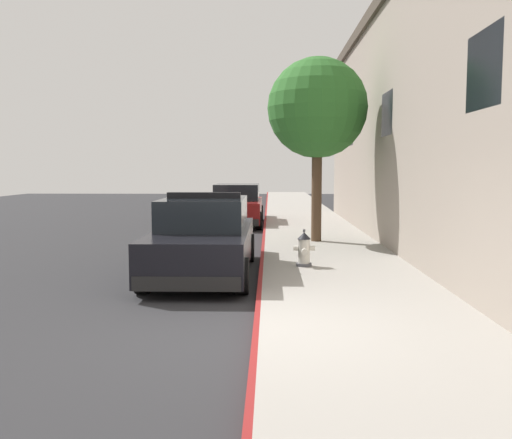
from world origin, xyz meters
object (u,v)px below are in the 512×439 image
fire_hydrant (304,249)px  police_cruiser (204,239)px  parked_car_silver_ahead (237,205)px  street_tree (317,109)px

fire_hydrant → police_cruiser: bearing=-174.9°
police_cruiser → parked_car_silver_ahead: police_cruiser is taller
fire_hydrant → street_tree: size_ratio=0.15×
police_cruiser → parked_car_silver_ahead: 10.09m
parked_car_silver_ahead → fire_hydrant: size_ratio=6.37×
police_cruiser → street_tree: bearing=57.8°
parked_car_silver_ahead → street_tree: 7.12m
police_cruiser → fire_hydrant: bearing=5.1°
parked_car_silver_ahead → street_tree: size_ratio=0.97×
fire_hydrant → street_tree: street_tree is taller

